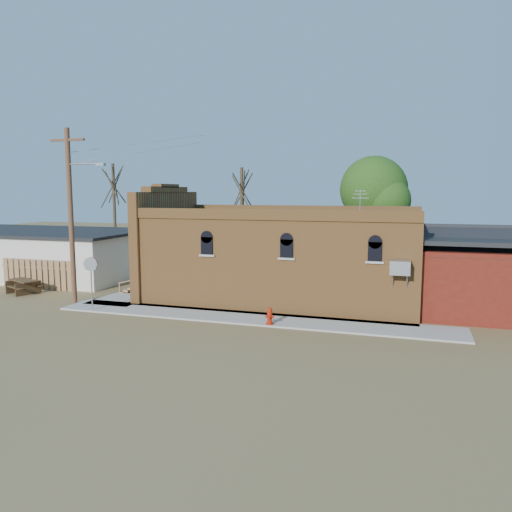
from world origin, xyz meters
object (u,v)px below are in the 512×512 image
(picnic_table, at_px, (23,284))
(stop_sign, at_px, (91,269))
(utility_pole, at_px, (72,212))
(trash_barrel, at_px, (140,287))
(brick_bar, at_px, (278,256))
(fire_hydrant, at_px, (270,316))

(picnic_table, bearing_deg, stop_sign, 1.24)
(utility_pole, bearing_deg, picnic_table, 163.83)
(utility_pole, xyz_separation_m, trash_barrel, (2.06, 2.97, -4.33))
(trash_barrel, bearing_deg, stop_sign, -92.42)
(stop_sign, bearing_deg, utility_pole, 154.21)
(brick_bar, xyz_separation_m, picnic_table, (-14.32, -2.98, -1.82))
(brick_bar, relative_size, picnic_table, 7.05)
(stop_sign, bearing_deg, trash_barrel, 94.32)
(fire_hydrant, distance_m, trash_barrel, 9.78)
(brick_bar, bearing_deg, picnic_table, -168.25)
(stop_sign, bearing_deg, picnic_table, 165.33)
(stop_sign, relative_size, trash_barrel, 3.59)
(brick_bar, xyz_separation_m, stop_sign, (-7.91, -5.49, -0.25))
(brick_bar, height_order, utility_pole, utility_pole)
(trash_barrel, bearing_deg, utility_pole, -124.70)
(trash_barrel, bearing_deg, picnic_table, -165.89)
(fire_hydrant, bearing_deg, utility_pole, 151.71)
(fire_hydrant, bearing_deg, stop_sign, 157.99)
(utility_pole, height_order, stop_sign, utility_pole)
(fire_hydrant, relative_size, trash_barrel, 1.01)
(utility_pole, distance_m, picnic_table, 6.35)
(trash_barrel, height_order, picnic_table, trash_barrel)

